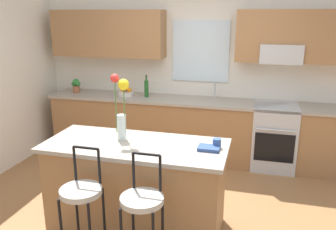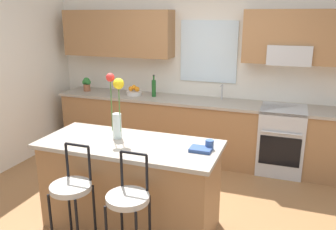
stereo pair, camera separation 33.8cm
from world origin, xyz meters
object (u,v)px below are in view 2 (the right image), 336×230
(bar_stool_near, at_px, (72,192))
(bottle_olive_oil, at_px, (154,88))
(potted_plant_small, at_px, (87,84))
(kitchen_island, at_px, (131,184))
(oven_range, at_px, (281,140))
(fruit_bowl_oranges, at_px, (134,92))
(cookbook, at_px, (201,149))
(bar_stool_middle, at_px, (128,203))
(flower_vase, at_px, (116,106))
(mug_ceramic, at_px, (209,145))

(bar_stool_near, height_order, bottle_olive_oil, bottle_olive_oil)
(potted_plant_small, bearing_deg, kitchen_island, -48.54)
(oven_range, distance_m, fruit_bowl_oranges, 2.30)
(cookbook, xyz_separation_m, bottle_olive_oil, (-1.24, 1.91, 0.12))
(bar_stool_middle, xyz_separation_m, potted_plant_small, (-1.99, 2.54, 0.41))
(flower_vase, height_order, cookbook, flower_vase)
(bar_stool_near, xyz_separation_m, cookbook, (0.99, 0.63, 0.30))
(bar_stool_middle, relative_size, potted_plant_small, 4.64)
(oven_range, relative_size, bar_stool_middle, 0.88)
(kitchen_island, relative_size, cookbook, 8.98)
(mug_ceramic, relative_size, cookbook, 0.45)
(fruit_bowl_oranges, bearing_deg, oven_range, -0.72)
(flower_vase, bearing_deg, bottle_olive_oil, 100.94)
(oven_range, bearing_deg, kitchen_island, -125.91)
(kitchen_island, bearing_deg, bar_stool_middle, -65.50)
(oven_range, distance_m, mug_ceramic, 1.98)
(bar_stool_near, relative_size, flower_vase, 1.56)
(fruit_bowl_oranges, bearing_deg, kitchen_island, -66.15)
(oven_range, relative_size, kitchen_island, 0.51)
(bar_stool_near, xyz_separation_m, flower_vase, (0.11, 0.67, 0.63))
(kitchen_island, distance_m, bottle_olive_oil, 2.09)
(mug_ceramic, bearing_deg, fruit_bowl_oranges, 131.67)
(oven_range, bearing_deg, fruit_bowl_oranges, 179.28)
(bar_stool_middle, relative_size, mug_ceramic, 11.58)
(oven_range, height_order, bar_stool_middle, bar_stool_middle)
(bottle_olive_oil, bearing_deg, flower_vase, -79.06)
(bar_stool_middle, bearing_deg, mug_ceramic, 54.06)
(flower_vase, bearing_deg, kitchen_island, -23.56)
(flower_vase, distance_m, mug_ceramic, 0.99)
(fruit_bowl_oranges, xyz_separation_m, potted_plant_small, (-0.85, -0.00, 0.07))
(bar_stool_near, distance_m, flower_vase, 0.93)
(cookbook, bearing_deg, potted_plant_small, 141.81)
(bar_stool_near, distance_m, bottle_olive_oil, 2.59)
(kitchen_island, height_order, flower_vase, flower_vase)
(mug_ceramic, height_order, cookbook, mug_ceramic)
(bar_stool_near, height_order, flower_vase, flower_vase)
(kitchen_island, xyz_separation_m, fruit_bowl_oranges, (-0.86, 1.94, 0.51))
(bar_stool_middle, height_order, bottle_olive_oil, bottle_olive_oil)
(cookbook, height_order, potted_plant_small, potted_plant_small)
(bar_stool_middle, xyz_separation_m, fruit_bowl_oranges, (-1.13, 2.55, 0.34))
(oven_range, height_order, kitchen_island, same)
(bar_stool_middle, distance_m, cookbook, 0.83)
(mug_ceramic, relative_size, potted_plant_small, 0.40)
(bar_stool_near, height_order, mug_ceramic, bar_stool_near)
(mug_ceramic, height_order, fruit_bowl_oranges, fruit_bowl_oranges)
(bar_stool_middle, height_order, flower_vase, flower_vase)
(bar_stool_near, xyz_separation_m, mug_ceramic, (1.06, 0.70, 0.33))
(cookbook, xyz_separation_m, potted_plant_small, (-2.43, 1.91, 0.11))
(flower_vase, bearing_deg, bar_stool_near, -99.45)
(bar_stool_near, relative_size, fruit_bowl_oranges, 4.34)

